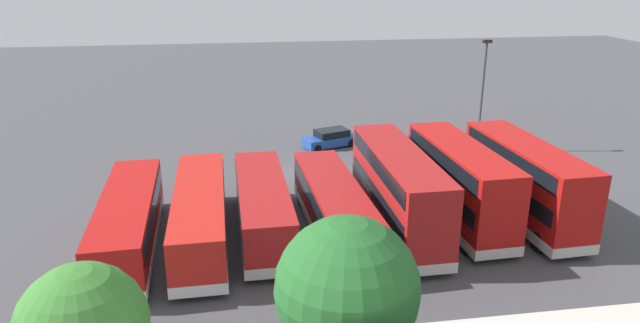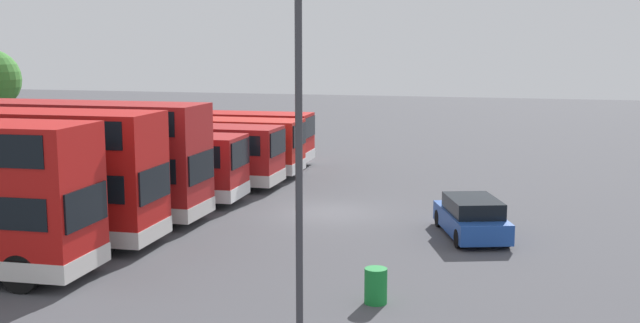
{
  "view_description": "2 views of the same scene",
  "coord_description": "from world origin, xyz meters",
  "px_view_note": "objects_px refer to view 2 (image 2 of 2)",
  "views": [
    {
      "loc": [
        4.94,
        37.17,
        14.1
      ],
      "look_at": [
        -0.58,
        0.98,
        1.21
      ],
      "focal_mm": 31.89,
      "sensor_mm": 36.0,
      "label": 1
    },
    {
      "loc": [
        -29.18,
        -7.59,
        6.76
      ],
      "look_at": [
        1.73,
        0.84,
        1.8
      ],
      "focal_mm": 42.71,
      "sensor_mm": 36.0,
      "label": 2
    }
  ],
  "objects_px": {
    "bus_single_deck_seventh": "(211,135)",
    "lamp_post_tall": "(299,125)",
    "bus_single_deck_fifth": "(170,152)",
    "bus_single_deck_sixth": "(190,143)",
    "bus_double_decker_second": "(17,172)",
    "car_hatchback_silver": "(471,217)",
    "bus_single_deck_fourth": "(113,163)",
    "waste_bin_yellow": "(376,286)",
    "bus_double_decker_third": "(68,156)"
  },
  "relations": [
    {
      "from": "bus_single_deck_seventh",
      "to": "car_hatchback_silver",
      "type": "relative_size",
      "value": 2.56
    },
    {
      "from": "bus_double_decker_second",
      "to": "lamp_post_tall",
      "type": "height_order",
      "value": "lamp_post_tall"
    },
    {
      "from": "lamp_post_tall",
      "to": "bus_double_decker_second",
      "type": "bearing_deg",
      "value": 61.92
    },
    {
      "from": "waste_bin_yellow",
      "to": "bus_single_deck_seventh",
      "type": "bearing_deg",
      "value": 33.2
    },
    {
      "from": "bus_single_deck_fifth",
      "to": "bus_single_deck_sixth",
      "type": "relative_size",
      "value": 0.91
    },
    {
      "from": "car_hatchback_silver",
      "to": "lamp_post_tall",
      "type": "distance_m",
      "value": 12.37
    },
    {
      "from": "bus_single_deck_fifth",
      "to": "bus_double_decker_third",
      "type": "bearing_deg",
      "value": 174.67
    },
    {
      "from": "bus_single_deck_sixth",
      "to": "waste_bin_yellow",
      "type": "bearing_deg",
      "value": -142.43
    },
    {
      "from": "bus_single_deck_fourth",
      "to": "lamp_post_tall",
      "type": "bearing_deg",
      "value": -137.22
    },
    {
      "from": "car_hatchback_silver",
      "to": "bus_double_decker_second",
      "type": "bearing_deg",
      "value": 107.83
    },
    {
      "from": "bus_single_deck_seventh",
      "to": "car_hatchback_silver",
      "type": "distance_m",
      "value": 20.36
    },
    {
      "from": "bus_double_decker_second",
      "to": "bus_single_deck_sixth",
      "type": "height_order",
      "value": "bus_double_decker_second"
    },
    {
      "from": "bus_single_deck_fifth",
      "to": "waste_bin_yellow",
      "type": "distance_m",
      "value": 19.0
    },
    {
      "from": "bus_double_decker_third",
      "to": "bus_single_deck_fourth",
      "type": "height_order",
      "value": "bus_double_decker_third"
    },
    {
      "from": "bus_double_decker_third",
      "to": "car_hatchback_silver",
      "type": "bearing_deg",
      "value": -85.85
    },
    {
      "from": "bus_single_deck_seventh",
      "to": "waste_bin_yellow",
      "type": "xyz_separation_m",
      "value": [
        -20.87,
        -13.65,
        -1.15
      ]
    },
    {
      "from": "bus_double_decker_second",
      "to": "bus_double_decker_third",
      "type": "bearing_deg",
      "value": 7.1
    },
    {
      "from": "bus_single_deck_fourth",
      "to": "car_hatchback_silver",
      "type": "distance_m",
      "value": 15.75
    },
    {
      "from": "lamp_post_tall",
      "to": "bus_single_deck_fourth",
      "type": "bearing_deg",
      "value": 42.78
    },
    {
      "from": "bus_single_deck_seventh",
      "to": "bus_single_deck_fifth",
      "type": "bearing_deg",
      "value": -172.98
    },
    {
      "from": "waste_bin_yellow",
      "to": "lamp_post_tall",
      "type": "bearing_deg",
      "value": 162.71
    },
    {
      "from": "bus_double_decker_third",
      "to": "bus_single_deck_fifth",
      "type": "distance_m",
      "value": 7.4
    },
    {
      "from": "bus_double_decker_third",
      "to": "waste_bin_yellow",
      "type": "bearing_deg",
      "value": -116.29
    },
    {
      "from": "bus_double_decker_second",
      "to": "lamp_post_tall",
      "type": "relative_size",
      "value": 1.17
    },
    {
      "from": "bus_single_deck_fifth",
      "to": "waste_bin_yellow",
      "type": "bearing_deg",
      "value": -137.52
    },
    {
      "from": "bus_single_deck_fifth",
      "to": "bus_single_deck_sixth",
      "type": "distance_m",
      "value": 3.34
    },
    {
      "from": "car_hatchback_silver",
      "to": "lamp_post_tall",
      "type": "height_order",
      "value": "lamp_post_tall"
    },
    {
      "from": "bus_single_deck_seventh",
      "to": "waste_bin_yellow",
      "type": "bearing_deg",
      "value": -146.8
    },
    {
      "from": "bus_double_decker_third",
      "to": "bus_single_deck_seventh",
      "type": "bearing_deg",
      "value": 0.66
    },
    {
      "from": "bus_double_decker_third",
      "to": "waste_bin_yellow",
      "type": "height_order",
      "value": "bus_double_decker_third"
    },
    {
      "from": "bus_single_deck_fourth",
      "to": "bus_single_deck_sixth",
      "type": "height_order",
      "value": "same"
    },
    {
      "from": "waste_bin_yellow",
      "to": "bus_double_decker_second",
      "type": "bearing_deg",
      "value": 77.13
    },
    {
      "from": "bus_double_decker_second",
      "to": "bus_double_decker_third",
      "type": "xyz_separation_m",
      "value": [
        3.69,
        0.46,
        0.0
      ]
    },
    {
      "from": "car_hatchback_silver",
      "to": "waste_bin_yellow",
      "type": "relative_size",
      "value": 4.83
    },
    {
      "from": "bus_single_deck_seventh",
      "to": "bus_double_decker_second",
      "type": "bearing_deg",
      "value": -178.0
    },
    {
      "from": "bus_single_deck_sixth",
      "to": "waste_bin_yellow",
      "type": "distance_m",
      "value": 21.85
    },
    {
      "from": "bus_double_decker_second",
      "to": "bus_single_deck_sixth",
      "type": "relative_size",
      "value": 0.85
    },
    {
      "from": "bus_double_decker_second",
      "to": "bus_single_deck_seventh",
      "type": "bearing_deg",
      "value": 2.0
    },
    {
      "from": "bus_single_deck_seventh",
      "to": "lamp_post_tall",
      "type": "relative_size",
      "value": 1.35
    },
    {
      "from": "bus_single_deck_fifth",
      "to": "bus_single_deck_seventh",
      "type": "bearing_deg",
      "value": 7.02
    },
    {
      "from": "bus_single_deck_fourth",
      "to": "car_hatchback_silver",
      "type": "height_order",
      "value": "bus_single_deck_fourth"
    },
    {
      "from": "bus_single_deck_fourth",
      "to": "car_hatchback_silver",
      "type": "xyz_separation_m",
      "value": [
        -2.39,
        -15.54,
        -0.92
      ]
    },
    {
      "from": "bus_double_decker_second",
      "to": "bus_single_deck_sixth",
      "type": "xyz_separation_m",
      "value": [
        14.32,
        0.27,
        -0.82
      ]
    },
    {
      "from": "car_hatchback_silver",
      "to": "waste_bin_yellow",
      "type": "bearing_deg",
      "value": 166.21
    },
    {
      "from": "lamp_post_tall",
      "to": "car_hatchback_silver",
      "type": "bearing_deg",
      "value": -14.87
    },
    {
      "from": "bus_single_deck_fifth",
      "to": "waste_bin_yellow",
      "type": "xyz_separation_m",
      "value": [
        -13.99,
        -12.81,
        -1.15
      ]
    },
    {
      "from": "bus_double_decker_second",
      "to": "bus_single_deck_fourth",
      "type": "xyz_separation_m",
      "value": [
        7.2,
        0.6,
        -0.82
      ]
    },
    {
      "from": "car_hatchback_silver",
      "to": "bus_single_deck_fifth",
      "type": "bearing_deg",
      "value": 67.14
    },
    {
      "from": "bus_double_decker_third",
      "to": "lamp_post_tall",
      "type": "distance_m",
      "value": 16.21
    },
    {
      "from": "bus_double_decker_second",
      "to": "bus_single_deck_sixth",
      "type": "distance_m",
      "value": 14.34
    }
  ]
}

